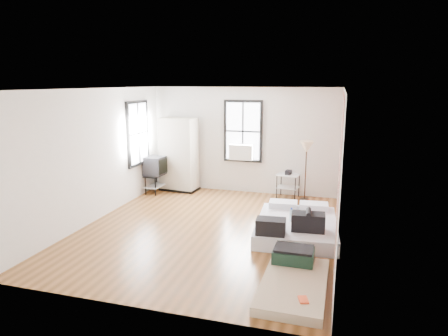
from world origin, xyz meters
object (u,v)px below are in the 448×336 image
(side_table, at_px, (288,179))
(floor_lamp, at_px, (307,150))
(mattress_main, at_px, (296,225))
(wardrobe, at_px, (179,155))
(mattress_bare, at_px, (294,277))
(tv_stand, at_px, (156,167))

(side_table, xyz_separation_m, floor_lamp, (0.44, -0.07, 0.78))
(mattress_main, distance_m, wardrobe, 4.30)
(mattress_bare, bearing_deg, tv_stand, 136.57)
(mattress_bare, relative_size, side_table, 2.39)
(side_table, xyz_separation_m, tv_stand, (-3.47, -0.50, 0.21))
(mattress_main, height_order, floor_lamp, floor_lamp)
(mattress_main, bearing_deg, mattress_bare, -88.74)
(mattress_main, distance_m, side_table, 2.56)
(wardrobe, relative_size, side_table, 2.74)
(mattress_main, bearing_deg, wardrobe, 141.00)
(floor_lamp, relative_size, tv_stand, 1.52)
(side_table, bearing_deg, mattress_bare, -81.55)
(mattress_bare, height_order, tv_stand, tv_stand)
(mattress_main, height_order, wardrobe, wardrobe)
(wardrobe, height_order, side_table, wardrobe)
(mattress_main, distance_m, mattress_bare, 2.03)
(side_table, distance_m, tv_stand, 3.52)
(tv_stand, bearing_deg, wardrobe, 44.34)
(mattress_main, distance_m, tv_stand, 4.47)
(mattress_bare, relative_size, tv_stand, 1.75)
(mattress_bare, relative_size, floor_lamp, 1.16)
(floor_lamp, bearing_deg, mattress_bare, -86.99)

